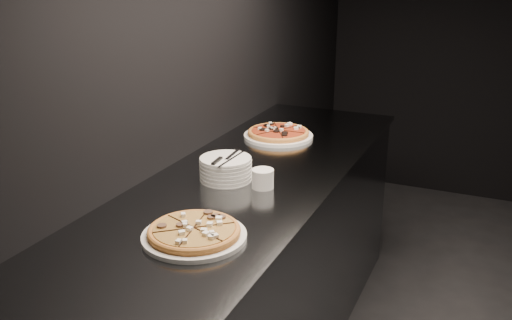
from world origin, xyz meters
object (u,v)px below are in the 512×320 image
at_px(counter, 249,271).
at_px(pizza_tomato, 278,133).
at_px(cutlery, 226,158).
at_px(pizza_mushroom, 194,233).
at_px(ramekin, 263,178).
at_px(plate_stack, 226,169).

relative_size(counter, pizza_tomato, 6.92).
bearing_deg(cutlery, pizza_mushroom, -79.16).
bearing_deg(counter, ramekin, -42.86).
bearing_deg(plate_stack, ramekin, -6.68).
distance_m(pizza_mushroom, ramekin, 0.50).
relative_size(counter, cutlery, 10.75).
height_order(pizza_tomato, cutlery, cutlery).
distance_m(counter, pizza_mushroom, 0.77).
height_order(pizza_tomato, ramekin, ramekin).
distance_m(counter, pizza_tomato, 0.74).
bearing_deg(counter, pizza_mushroom, -82.43).
relative_size(pizza_tomato, plate_stack, 1.66).
xyz_separation_m(pizza_mushroom, pizza_tomato, (-0.17, 1.15, 0.00)).
distance_m(pizza_mushroom, cutlery, 0.52).
height_order(pizza_mushroom, plate_stack, plate_stack).
bearing_deg(pizza_mushroom, plate_stack, 105.89).
xyz_separation_m(pizza_mushroom, plate_stack, (-0.15, 0.52, 0.03)).
xyz_separation_m(counter, pizza_tomato, (-0.09, 0.55, 0.48)).
relative_size(counter, plate_stack, 11.49).
bearing_deg(pizza_tomato, counter, -80.83).
bearing_deg(pizza_tomato, ramekin, -73.22).
bearing_deg(plate_stack, pizza_mushroom, -74.11).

